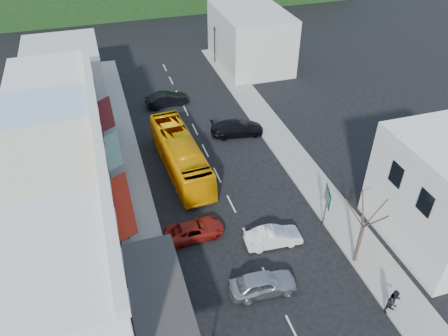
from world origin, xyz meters
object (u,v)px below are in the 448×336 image
pedestrian_right (394,302)px  direction_sign (326,208)px  street_tree (363,227)px  traffic_signal (214,45)px  car_white (273,237)px  bus (181,155)px  pedestrian_left (128,228)px  car_silver (263,284)px  car_red (195,229)px

pedestrian_right → direction_sign: bearing=86.6°
pedestrian_right → direction_sign: size_ratio=0.45×
street_tree → traffic_signal: bearing=89.5°
car_white → bus: bearing=25.6°
pedestrian_left → direction_sign: direction_sign is taller
street_tree → direction_sign: bearing=97.6°
bus → car_silver: bus is taller
bus → pedestrian_left: bearing=-131.6°
car_red → traffic_signal: traffic_signal is taller
bus → car_silver: (2.08, -14.53, -0.85)m
traffic_signal → pedestrian_right: bearing=85.3°
car_silver → pedestrian_right: 8.04m
car_red → traffic_signal: bearing=-21.6°
street_tree → pedestrian_left: bearing=154.8°
bus → car_red: bearing=-99.6°
pedestrian_left → traffic_signal: bearing=-17.6°
car_silver → traffic_signal: traffic_signal is taller
pedestrian_right → pedestrian_left: bearing=135.6°
car_silver → pedestrian_right: pedestrian_right is taller
pedestrian_left → pedestrian_right: bearing=-117.4°
car_white → pedestrian_left: (-9.94, 3.65, 0.30)m
pedestrian_right → traffic_signal: traffic_signal is taller
bus → direction_sign: (8.62, -10.34, 0.33)m
bus → pedestrian_left: bus is taller
traffic_signal → pedestrian_left: bearing=58.2°
direction_sign → traffic_signal: bearing=106.2°
pedestrian_left → pedestrian_right: size_ratio=1.00×
bus → street_tree: (9.12, -14.10, 1.79)m
car_silver → car_white: (2.28, 3.70, 0.00)m
bus → car_silver: size_ratio=2.64×
car_red → pedestrian_right: size_ratio=2.71×
traffic_signal → direction_sign: bearing=84.3°
pedestrian_right → bus: bearing=109.4°
car_silver → pedestrian_left: size_ratio=2.59×
car_silver → street_tree: street_tree is taller
bus → pedestrian_left: 9.11m
car_white → traffic_signal: 32.87m
pedestrian_left → traffic_signal: (15.00, 28.78, 1.49)m
bus → street_tree: size_ratio=1.74×
street_tree → traffic_signal: 35.71m
car_silver → traffic_signal: (7.34, 36.13, 1.79)m
car_red → car_silver: bearing=-156.9°
bus → direction_sign: 13.47m
bus → direction_sign: direction_sign is taller
traffic_signal → car_white: bearing=76.9°
car_silver → car_red: size_ratio=0.96×
car_silver → car_red: bearing=29.4°
car_white → pedestrian_left: bearing=73.5°
car_silver → direction_sign: bearing=-53.7°
car_white → traffic_signal: bearing=-5.2°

